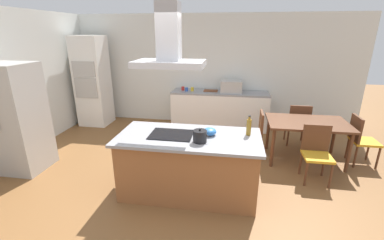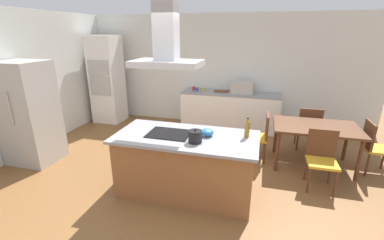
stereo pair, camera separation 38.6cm
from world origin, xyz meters
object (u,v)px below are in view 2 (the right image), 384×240
object	(u,v)px
coffee_mug_red	(194,88)
chair_at_left_end	(260,134)
refrigerator	(29,113)
chair_facing_island	(322,155)
chair_facing_back_wall	(309,126)
tea_kettle	(195,136)
cooktop	(169,134)
mixing_bowl	(207,132)
dining_table	(316,130)
coffee_mug_blue	(197,89)
countertop_microwave	(242,87)
wall_oven_stack	(107,80)
chair_at_right_end	(374,144)
range_hood	(167,47)
cutting_board	(221,91)
coffee_mug_yellow	(203,89)
olive_oil_bottle	(247,129)

from	to	relation	value
coffee_mug_red	chair_at_left_end	xyz separation A→B (m)	(1.68, -1.55, -0.44)
refrigerator	chair_facing_island	bearing A→B (deg)	5.17
chair_at_left_end	chair_facing_back_wall	bearing A→B (deg)	36.01
tea_kettle	chair_at_left_end	bearing A→B (deg)	61.56
cooktop	refrigerator	xyz separation A→B (m)	(-2.73, 0.26, 0.00)
mixing_bowl	chair_at_left_end	size ratio (longest dim) A/B	0.21
dining_table	chair_facing_island	world-z (taller)	chair_facing_island
cooktop	coffee_mug_blue	world-z (taller)	coffee_mug_blue
coffee_mug_blue	chair_facing_back_wall	bearing A→B (deg)	-17.70
cooktop	mixing_bowl	xyz separation A→B (m)	(0.53, 0.08, 0.05)
mixing_bowl	countertop_microwave	distance (m)	2.81
wall_oven_stack	chair_facing_island	distance (m)	5.24
mixing_bowl	coffee_mug_red	distance (m)	2.99
chair_at_right_end	range_hood	size ratio (longest dim) A/B	0.99
coffee_mug_red	refrigerator	distance (m)	3.53
refrigerator	range_hood	size ratio (longest dim) A/B	2.02
countertop_microwave	cutting_board	distance (m)	0.52
wall_oven_stack	chair_at_right_end	size ratio (longest dim) A/B	2.47
coffee_mug_blue	chair_at_right_end	size ratio (longest dim) A/B	0.10
cutting_board	cooktop	bearing A→B (deg)	-95.47
coffee_mug_yellow	cutting_board	xyz separation A→B (m)	(0.45, 0.06, -0.04)
cutting_board	chair_facing_island	size ratio (longest dim) A/B	0.38
wall_oven_stack	chair_at_left_end	bearing A→B (deg)	-18.07
mixing_bowl	refrigerator	distance (m)	3.27
chair_facing_back_wall	wall_oven_stack	bearing A→B (deg)	172.77
chair_at_left_end	coffee_mug_red	bearing A→B (deg)	137.29
coffee_mug_red	coffee_mug_yellow	size ratio (longest dim) A/B	1.00
coffee_mug_blue	mixing_bowl	bearing A→B (deg)	-73.15
coffee_mug_blue	range_hood	distance (m)	3.07
tea_kettle	mixing_bowl	size ratio (longest dim) A/B	1.23
wall_oven_stack	range_hood	distance (m)	3.88
chair_facing_island	cooktop	bearing A→B (deg)	-162.14
coffee_mug_yellow	chair_at_left_end	xyz separation A→B (m)	(1.43, -1.50, -0.44)
countertop_microwave	coffee_mug_red	size ratio (longest dim) A/B	5.56
dining_table	chair_facing_back_wall	distance (m)	0.68
dining_table	chair_at_right_end	xyz separation A→B (m)	(0.92, -0.00, -0.16)
cooktop	refrigerator	world-z (taller)	refrigerator
tea_kettle	chair_at_right_end	size ratio (longest dim) A/B	0.26
tea_kettle	olive_oil_bottle	size ratio (longest dim) A/B	0.83
mixing_bowl	chair_at_right_end	distance (m)	2.91
coffee_mug_yellow	dining_table	bearing A→B (deg)	-32.64
countertop_microwave	coffee_mug_red	world-z (taller)	countertop_microwave
range_hood	olive_oil_bottle	bearing A→B (deg)	9.34
olive_oil_bottle	cooktop	bearing A→B (deg)	-170.66
coffee_mug_yellow	range_hood	bearing A→B (deg)	-86.66
mixing_bowl	range_hood	xyz separation A→B (m)	(-0.53, -0.08, 1.15)
olive_oil_bottle	coffee_mug_blue	size ratio (longest dim) A/B	3.16
wall_oven_stack	mixing_bowl	bearing A→B (deg)	-38.90
coffee_mug_blue	chair_at_right_end	distance (m)	3.72
tea_kettle	chair_facing_back_wall	size ratio (longest dim) A/B	0.26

